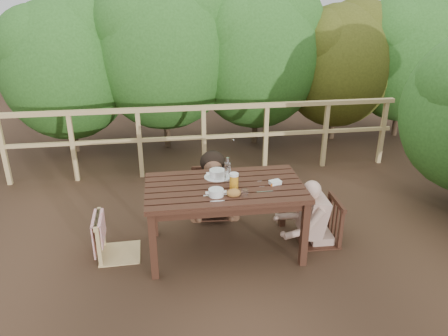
{
  "coord_description": "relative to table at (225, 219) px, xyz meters",
  "views": [
    {
      "loc": [
        -0.57,
        -3.82,
        2.58
      ],
      "look_at": [
        0.0,
        0.05,
        0.9
      ],
      "focal_mm": 34.95,
      "sensor_mm": 36.0,
      "label": 1
    }
  ],
  "objects": [
    {
      "name": "chair_far",
      "position": [
        -0.03,
        0.81,
        0.13
      ],
      "size": [
        0.52,
        0.52,
        0.97
      ],
      "primitive_type": "cube",
      "rotation": [
        0.0,
        0.0,
        -0.07
      ],
      "color": "#321A11",
      "rests_on": "ground"
    },
    {
      "name": "table",
      "position": [
        0.0,
        0.0,
        0.0
      ],
      "size": [
        1.55,
        0.87,
        0.72
      ],
      "primitive_type": "cube",
      "color": "#321A11",
      "rests_on": "ground"
    },
    {
      "name": "diner_right",
      "position": [
        1.04,
        0.03,
        0.22
      ],
      "size": [
        0.59,
        0.48,
        1.16
      ],
      "primitive_type": null,
      "rotation": [
        0.0,
        0.0,
        1.54
      ],
      "color": "tan",
      "rests_on": "ground"
    },
    {
      "name": "bread_roll",
      "position": [
        0.05,
        -0.23,
        0.4
      ],
      "size": [
        0.14,
        0.1,
        0.08
      ],
      "primitive_type": "ellipsoid",
      "color": "#A26B35",
      "rests_on": "table"
    },
    {
      "name": "tumbler",
      "position": [
        0.15,
        -0.25,
        0.4
      ],
      "size": [
        0.07,
        0.07,
        0.08
      ],
      "primitive_type": "cylinder",
      "color": "white",
      "rests_on": "table"
    },
    {
      "name": "railing",
      "position": [
        0.0,
        2.0,
        0.15
      ],
      "size": [
        5.6,
        0.1,
        1.01
      ],
      "primitive_type": "cube",
      "color": "tan",
      "rests_on": "ground"
    },
    {
      "name": "soup_near",
      "position": [
        -0.11,
        -0.2,
        0.4
      ],
      "size": [
        0.24,
        0.24,
        0.08
      ],
      "primitive_type": "cylinder",
      "color": "silver",
      "rests_on": "table"
    },
    {
      "name": "bottle",
      "position": [
        0.04,
        0.08,
        0.5
      ],
      "size": [
        0.07,
        0.07,
        0.28
      ],
      "primitive_type": "cylinder",
      "color": "white",
      "rests_on": "table"
    },
    {
      "name": "beer_glass",
      "position": [
        0.08,
        -0.07,
        0.44
      ],
      "size": [
        0.09,
        0.09,
        0.17
      ],
      "primitive_type": "cylinder",
      "color": "orange",
      "rests_on": "table"
    },
    {
      "name": "butter_tub",
      "position": [
        0.5,
        -0.03,
        0.38
      ],
      "size": [
        0.13,
        0.11,
        0.05
      ],
      "primitive_type": "cube",
      "rotation": [
        0.0,
        0.0,
        0.31
      ],
      "color": "white",
      "rests_on": "table"
    },
    {
      "name": "ground",
      "position": [
        0.0,
        0.0,
        -0.36
      ],
      "size": [
        60.0,
        60.0,
        0.0
      ],
      "primitive_type": "plane",
      "color": "#442C1D",
      "rests_on": "ground"
    },
    {
      "name": "chair_right",
      "position": [
        1.01,
        0.03,
        0.08
      ],
      "size": [
        0.45,
        0.45,
        0.89
      ],
      "primitive_type": "cube",
      "rotation": [
        0.0,
        0.0,
        -1.6
      ],
      "color": "#321A11",
      "rests_on": "ground"
    },
    {
      "name": "woman",
      "position": [
        -0.03,
        0.83,
        0.28
      ],
      "size": [
        0.56,
        0.67,
        1.28
      ],
      "primitive_type": null,
      "rotation": [
        0.0,
        0.0,
        3.07
      ],
      "color": "black",
      "rests_on": "ground"
    },
    {
      "name": "soup_far",
      "position": [
        -0.04,
        0.22,
        0.4
      ],
      "size": [
        0.27,
        0.27,
        0.09
      ],
      "primitive_type": "cylinder",
      "color": "white",
      "rests_on": "table"
    },
    {
      "name": "hedge_row",
      "position": [
        0.4,
        3.2,
        1.54
      ],
      "size": [
        6.6,
        1.6,
        3.8
      ],
      "primitive_type": null,
      "color": "#28561D",
      "rests_on": "ground"
    },
    {
      "name": "chair_left",
      "position": [
        -1.08,
        0.06,
        0.06
      ],
      "size": [
        0.43,
        0.43,
        0.85
      ],
      "primitive_type": "cube",
      "rotation": [
        0.0,
        0.0,
        1.59
      ],
      "color": "tan",
      "rests_on": "ground"
    }
  ]
}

